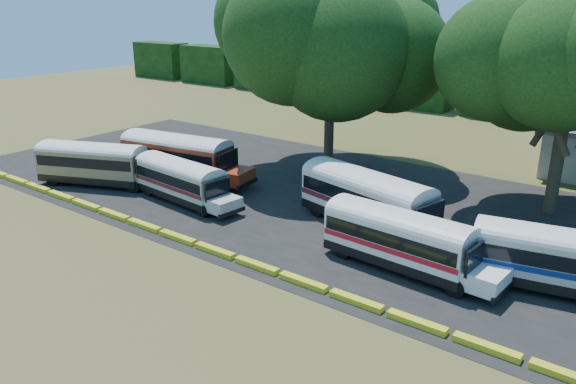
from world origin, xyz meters
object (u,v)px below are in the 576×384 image
Objects in this scene: bus_cream_west at (182,179)px; bus_white_red at (402,237)px; bus_red at (179,154)px; bus_beige at (95,161)px; tree_west at (331,34)px.

bus_white_red reaches higher than bus_cream_west.
bus_red is 1.22× the size of bus_cream_west.
tree_west is (10.93, 15.05, 8.83)m from bus_beige.
bus_white_red is at bearing -19.07° from bus_red.
bus_cream_west is at bearing -50.30° from bus_red.
bus_beige is at bearing -140.47° from bus_red.
bus_red is at bearing -123.45° from tree_west.
tree_west reaches higher than bus_beige.
bus_beige is 1.09× the size of bus_cream_west.
bus_beige is at bearing -165.10° from bus_cream_west.
bus_red is at bearing 144.23° from bus_cream_west.
bus_cream_west is at bearing -102.46° from tree_west.
tree_west is at bearing 137.80° from bus_white_red.
bus_cream_west is (7.91, 1.35, -0.18)m from bus_beige.
bus_red is 0.70× the size of tree_west.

